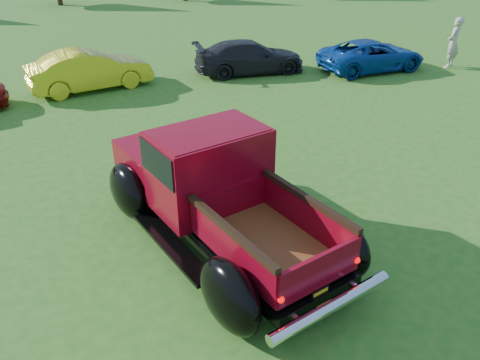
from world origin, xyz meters
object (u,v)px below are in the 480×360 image
(pickup_truck, at_px, (210,186))
(show_car_blue, at_px, (372,55))
(spectator, at_px, (453,43))
(show_car_yellow, at_px, (90,70))
(show_car_grey, at_px, (250,57))

(pickup_truck, distance_m, show_car_blue, 12.66)
(pickup_truck, distance_m, spectator, 14.85)
(pickup_truck, relative_size, spectator, 3.01)
(pickup_truck, relative_size, show_car_yellow, 1.42)
(spectator, bearing_deg, pickup_truck, -2.65)
(show_car_blue, bearing_deg, show_car_yellow, 81.12)
(spectator, bearing_deg, show_car_grey, -48.96)
(pickup_truck, xyz_separation_m, show_car_yellow, (-1.38, 9.87, -0.30))
(pickup_truck, distance_m, show_car_grey, 10.92)
(pickup_truck, relative_size, show_car_blue, 1.39)
(show_car_grey, bearing_deg, spectator, -100.21)
(pickup_truck, relative_size, show_car_grey, 1.39)
(show_car_grey, bearing_deg, pickup_truck, 159.33)
(show_car_grey, relative_size, show_car_blue, 1.00)
(show_car_grey, distance_m, spectator, 8.28)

